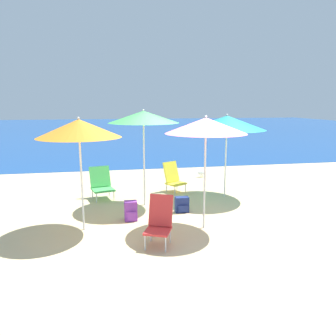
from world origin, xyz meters
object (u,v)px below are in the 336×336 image
beach_umbrella_teal (227,123)px  beach_chair_red (159,220)px  seagull (202,173)px  backpack_purple (131,211)px  beach_umbrella_green (143,117)px  beach_umbrella_orange (79,129)px  beach_chair_yellow (173,177)px  beach_umbrella_pink (206,126)px  beach_chair_green (101,183)px  backpack_navy (182,205)px

beach_umbrella_teal → beach_chair_red: bearing=-129.5°
beach_chair_red → seagull: (2.19, 4.85, -0.29)m
backpack_purple → beach_umbrella_green: bearing=68.3°
beach_chair_red → backpack_purple: size_ratio=2.03×
beach_umbrella_orange → beach_chair_yellow: size_ratio=2.65×
beach_umbrella_orange → beach_umbrella_pink: beach_umbrella_pink is taller
beach_chair_green → beach_chair_red: beach_chair_red is taller
beach_chair_green → beach_umbrella_green: bearing=-51.9°
beach_umbrella_pink → backpack_navy: 2.05m
beach_chair_red → backpack_purple: beach_chair_red is taller
beach_umbrella_green → beach_chair_yellow: bearing=49.4°
backpack_navy → seagull: backpack_navy is taller
beach_umbrella_pink → seagull: 4.81m
beach_umbrella_teal → seagull: beach_umbrella_teal is taller
beach_umbrella_teal → beach_chair_green: 3.49m
beach_umbrella_pink → backpack_navy: beach_umbrella_pink is taller
beach_umbrella_teal → backpack_purple: beach_umbrella_teal is taller
beach_umbrella_teal → seagull: size_ratio=7.83×
beach_chair_green → beach_umbrella_orange: bearing=-112.8°
backpack_purple → beach_chair_red: bearing=-72.2°
beach_umbrella_green → backpack_purple: size_ratio=5.44×
beach_chair_red → seagull: beach_chair_red is taller
beach_chair_red → backpack_navy: 1.75m
beach_chair_red → seagull: 5.33m
beach_umbrella_pink → beach_chair_yellow: beach_umbrella_pink is taller
beach_umbrella_teal → beach_chair_yellow: (-1.20, 0.73, -1.49)m
beach_chair_yellow → backpack_purple: (-1.31, -2.07, -0.20)m
beach_chair_yellow → backpack_purple: beach_chair_yellow is taller
beach_umbrella_teal → backpack_purple: size_ratio=5.13×
beach_umbrella_pink → beach_chair_yellow: (-0.04, 2.73, -1.56)m
beach_umbrella_orange → beach_umbrella_teal: 3.81m
beach_chair_red → backpack_navy: beach_chair_red is taller
beach_chair_red → backpack_purple: (-0.39, 1.23, -0.23)m
backpack_navy → beach_umbrella_orange: bearing=-162.4°
beach_chair_green → backpack_purple: (0.60, -1.78, -0.18)m
beach_umbrella_orange → backpack_navy: beach_umbrella_orange is taller
beach_umbrella_orange → seagull: 5.56m
beach_umbrella_green → beach_umbrella_teal: bearing=8.8°
beach_umbrella_orange → backpack_purple: (0.91, 0.33, -1.71)m
beach_umbrella_pink → beach_chair_green: (-1.95, 2.44, -1.57)m
backpack_purple → backpack_navy: size_ratio=1.20×
beach_umbrella_green → beach_chair_red: bearing=-90.2°
beach_chair_yellow → seagull: beach_chair_yellow is taller
beach_chair_yellow → beach_chair_red: 3.42m
beach_umbrella_pink → beach_umbrella_green: bearing=119.6°
backpack_navy → beach_umbrella_green: bearing=137.2°
beach_chair_red → backpack_navy: (0.75, 1.55, -0.26)m
beach_chair_yellow → beach_chair_green: size_ratio=1.02×
beach_umbrella_teal → backpack_purple: 3.31m
beach_umbrella_green → beach_chair_green: bearing=142.4°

